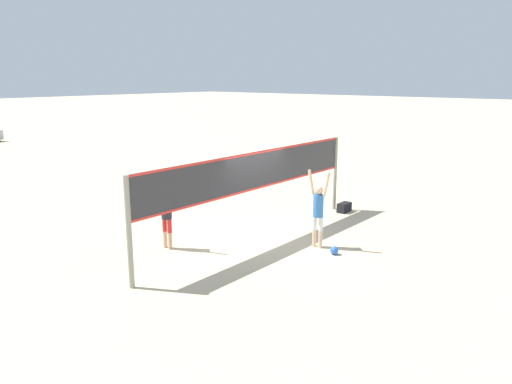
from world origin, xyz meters
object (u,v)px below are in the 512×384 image
at_px(volleyball_net, 256,178).
at_px(player_blocker, 166,210).
at_px(volleyball, 334,250).
at_px(player_spiker, 318,208).
at_px(gear_bag, 344,207).

xyz_separation_m(volleyball_net, player_blocker, (-2.11, 1.36, -0.72)).
bearing_deg(volleyball, player_blocker, 123.23).
distance_m(player_spiker, player_blocker, 4.06).
relative_size(player_spiker, player_blocker, 1.02).
bearing_deg(player_spiker, player_blocker, 40.90).
height_order(player_spiker, gear_bag, player_spiker).
distance_m(volleyball_net, gear_bag, 4.55).
relative_size(player_spiker, volleyball, 9.61).
distance_m(volleyball_net, player_spiker, 1.92).
relative_size(volleyball, gear_bag, 0.41).
xyz_separation_m(volleyball_net, player_spiker, (0.55, -1.71, -0.69)).
height_order(player_blocker, volleyball, player_blocker).
height_order(volleyball_net, player_spiker, volleyball_net).
bearing_deg(gear_bag, volleyball_net, 173.63).
height_order(player_spiker, volleyball, player_spiker).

